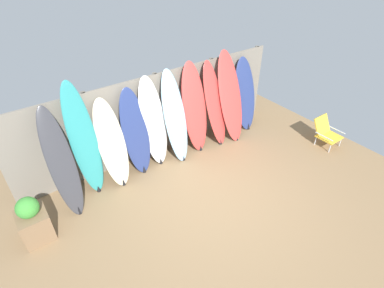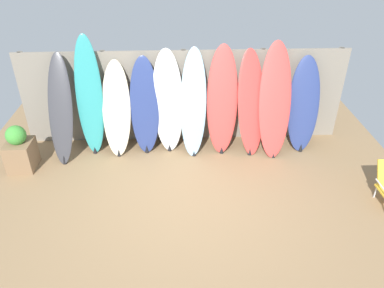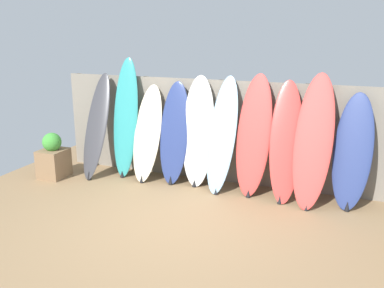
{
  "view_description": "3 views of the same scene",
  "coord_description": "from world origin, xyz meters",
  "px_view_note": "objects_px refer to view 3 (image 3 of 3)",
  "views": [
    {
      "loc": [
        -2.7,
        -2.93,
        4.08
      ],
      "look_at": [
        -0.16,
        0.56,
        1.01
      ],
      "focal_mm": 28.0,
      "sensor_mm": 36.0,
      "label": 1
    },
    {
      "loc": [
        -0.12,
        -4.52,
        3.86
      ],
      "look_at": [
        0.09,
        0.45,
        0.8
      ],
      "focal_mm": 35.0,
      "sensor_mm": 36.0,
      "label": 2
    },
    {
      "loc": [
        2.16,
        -4.95,
        2.66
      ],
      "look_at": [
        -0.01,
        0.66,
        1.02
      ],
      "focal_mm": 40.0,
      "sensor_mm": 36.0,
      "label": 3
    }
  ],
  "objects_px": {
    "surfboard_red_6": "(254,136)",
    "surfboard_charcoal_0": "(97,127)",
    "surfboard_red_8": "(313,141)",
    "surfboard_teal_1": "(126,118)",
    "surfboard_white_4": "(198,132)",
    "surfboard_navy_9": "(353,152)",
    "planter_box": "(53,158)",
    "surfboard_red_7": "(286,143)",
    "surfboard_skyblue_5": "(222,135)",
    "surfboard_cream_2": "(147,134)",
    "surfboard_navy_3": "(174,134)"
  },
  "relations": [
    {
      "from": "surfboard_red_6",
      "to": "surfboard_charcoal_0",
      "type": "bearing_deg",
      "value": -177.06
    },
    {
      "from": "surfboard_red_6",
      "to": "surfboard_red_8",
      "type": "height_order",
      "value": "surfboard_red_8"
    },
    {
      "from": "surfboard_teal_1",
      "to": "surfboard_white_4",
      "type": "relative_size",
      "value": 1.14
    },
    {
      "from": "surfboard_navy_9",
      "to": "planter_box",
      "type": "relative_size",
      "value": 2.09
    },
    {
      "from": "surfboard_red_7",
      "to": "planter_box",
      "type": "bearing_deg",
      "value": -173.01
    },
    {
      "from": "surfboard_white_4",
      "to": "planter_box",
      "type": "xyz_separation_m",
      "value": [
        -2.59,
        -0.62,
        -0.57
      ]
    },
    {
      "from": "surfboard_teal_1",
      "to": "surfboard_red_7",
      "type": "bearing_deg",
      "value": -2.36
    },
    {
      "from": "surfboard_charcoal_0",
      "to": "surfboard_white_4",
      "type": "xyz_separation_m",
      "value": [
        1.89,
        0.21,
        0.02
      ]
    },
    {
      "from": "surfboard_charcoal_0",
      "to": "surfboard_skyblue_5",
      "type": "height_order",
      "value": "surfboard_skyblue_5"
    },
    {
      "from": "surfboard_red_6",
      "to": "surfboard_navy_9",
      "type": "height_order",
      "value": "surfboard_red_6"
    },
    {
      "from": "surfboard_cream_2",
      "to": "surfboard_red_8",
      "type": "xyz_separation_m",
      "value": [
        2.86,
        -0.11,
        0.16
      ]
    },
    {
      "from": "surfboard_cream_2",
      "to": "surfboard_red_6",
      "type": "height_order",
      "value": "surfboard_red_6"
    },
    {
      "from": "surfboard_cream_2",
      "to": "planter_box",
      "type": "xyz_separation_m",
      "value": [
        -1.65,
        -0.56,
        -0.47
      ]
    },
    {
      "from": "surfboard_navy_9",
      "to": "planter_box",
      "type": "height_order",
      "value": "surfboard_navy_9"
    },
    {
      "from": "surfboard_charcoal_0",
      "to": "surfboard_red_7",
      "type": "relative_size",
      "value": 0.99
    },
    {
      "from": "surfboard_charcoal_0",
      "to": "surfboard_white_4",
      "type": "relative_size",
      "value": 0.99
    },
    {
      "from": "surfboard_navy_9",
      "to": "surfboard_charcoal_0",
      "type": "bearing_deg",
      "value": -178.18
    },
    {
      "from": "surfboard_red_7",
      "to": "surfboard_charcoal_0",
      "type": "bearing_deg",
      "value": -178.4
    },
    {
      "from": "surfboard_navy_3",
      "to": "planter_box",
      "type": "distance_m",
      "value": 2.29
    },
    {
      "from": "planter_box",
      "to": "surfboard_red_8",
      "type": "bearing_deg",
      "value": 5.75
    },
    {
      "from": "surfboard_white_4",
      "to": "surfboard_red_7",
      "type": "height_order",
      "value": "surfboard_white_4"
    },
    {
      "from": "surfboard_red_7",
      "to": "planter_box",
      "type": "height_order",
      "value": "surfboard_red_7"
    },
    {
      "from": "surfboard_cream_2",
      "to": "surfboard_red_7",
      "type": "distance_m",
      "value": 2.45
    },
    {
      "from": "surfboard_charcoal_0",
      "to": "surfboard_navy_3",
      "type": "height_order",
      "value": "surfboard_charcoal_0"
    },
    {
      "from": "surfboard_red_7",
      "to": "surfboard_skyblue_5",
      "type": "bearing_deg",
      "value": 178.48
    },
    {
      "from": "surfboard_navy_3",
      "to": "surfboard_skyblue_5",
      "type": "distance_m",
      "value": 0.89
    },
    {
      "from": "surfboard_cream_2",
      "to": "surfboard_teal_1",
      "type": "bearing_deg",
      "value": 172.52
    },
    {
      "from": "surfboard_charcoal_0",
      "to": "surfboard_skyblue_5",
      "type": "distance_m",
      "value": 2.35
    },
    {
      "from": "surfboard_navy_9",
      "to": "surfboard_cream_2",
      "type": "bearing_deg",
      "value": 179.76
    },
    {
      "from": "surfboard_cream_2",
      "to": "surfboard_red_6",
      "type": "xyz_separation_m",
      "value": [
        1.92,
        -0.01,
        0.14
      ]
    },
    {
      "from": "surfboard_cream_2",
      "to": "surfboard_navy_9",
      "type": "height_order",
      "value": "surfboard_navy_9"
    },
    {
      "from": "surfboard_charcoal_0",
      "to": "surfboard_teal_1",
      "type": "height_order",
      "value": "surfboard_teal_1"
    },
    {
      "from": "surfboard_teal_1",
      "to": "surfboard_navy_3",
      "type": "relative_size",
      "value": 1.21
    },
    {
      "from": "surfboard_white_4",
      "to": "surfboard_skyblue_5",
      "type": "bearing_deg",
      "value": -11.37
    },
    {
      "from": "surfboard_red_7",
      "to": "surfboard_navy_9",
      "type": "xyz_separation_m",
      "value": [
        0.99,
        0.04,
        -0.06
      ]
    },
    {
      "from": "surfboard_white_4",
      "to": "surfboard_cream_2",
      "type": "bearing_deg",
      "value": -176.29
    },
    {
      "from": "surfboard_red_8",
      "to": "surfboard_teal_1",
      "type": "bearing_deg",
      "value": 177.12
    },
    {
      "from": "surfboard_white_4",
      "to": "surfboard_teal_1",
      "type": "bearing_deg",
      "value": 180.0
    },
    {
      "from": "planter_box",
      "to": "surfboard_navy_3",
      "type": "bearing_deg",
      "value": 15.06
    },
    {
      "from": "planter_box",
      "to": "surfboard_red_6",
      "type": "bearing_deg",
      "value": 8.83
    },
    {
      "from": "surfboard_red_6",
      "to": "planter_box",
      "type": "bearing_deg",
      "value": -171.17
    },
    {
      "from": "surfboard_charcoal_0",
      "to": "surfboard_red_6",
      "type": "height_order",
      "value": "surfboard_red_6"
    },
    {
      "from": "surfboard_teal_1",
      "to": "surfboard_red_6",
      "type": "distance_m",
      "value": 2.39
    },
    {
      "from": "surfboard_charcoal_0",
      "to": "surfboard_red_7",
      "type": "xyz_separation_m",
      "value": [
        3.39,
        0.09,
        0.01
      ]
    },
    {
      "from": "surfboard_cream_2",
      "to": "surfboard_navy_3",
      "type": "bearing_deg",
      "value": 2.27
    },
    {
      "from": "surfboard_red_6",
      "to": "surfboard_teal_1",
      "type": "bearing_deg",
      "value": 178.39
    },
    {
      "from": "surfboard_skyblue_5",
      "to": "surfboard_navy_9",
      "type": "xyz_separation_m",
      "value": [
        2.03,
        0.02,
        -0.08
      ]
    },
    {
      "from": "surfboard_white_4",
      "to": "surfboard_skyblue_5",
      "type": "xyz_separation_m",
      "value": [
        0.46,
        -0.09,
        0.01
      ]
    },
    {
      "from": "surfboard_red_7",
      "to": "surfboard_red_8",
      "type": "xyz_separation_m",
      "value": [
        0.42,
        -0.05,
        0.07
      ]
    },
    {
      "from": "surfboard_skyblue_5",
      "to": "surfboard_red_7",
      "type": "height_order",
      "value": "surfboard_skyblue_5"
    }
  ]
}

